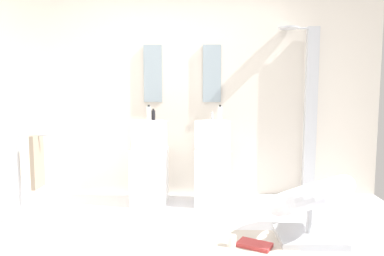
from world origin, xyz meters
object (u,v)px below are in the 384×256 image
pedestal_sink_right (212,162)px  soap_bottle_clear (149,113)px  lounge_chair (310,201)px  soap_bottle_black (153,115)px  pedestal_sink_left (149,162)px  soap_bottle_white (220,114)px  towel_rack (34,164)px  magazine_red (255,245)px  coffee_mug (232,241)px  shower_column (309,109)px

pedestal_sink_right → soap_bottle_clear: bearing=169.1°
lounge_chair → soap_bottle_black: soap_bottle_black is taller
pedestal_sink_left → soap_bottle_black: bearing=73.3°
pedestal_sink_left → soap_bottle_white: (0.80, -0.10, 0.56)m
towel_rack → soap_bottle_clear: size_ratio=5.44×
magazine_red → soap_bottle_black: size_ratio=2.11×
lounge_chair → coffee_mug: size_ratio=12.11×
shower_column → towel_rack: bearing=-158.0°
shower_column → magazine_red: 2.04m
towel_rack → soap_bottle_white: bearing=22.2°
towel_rack → soap_bottle_black: soap_bottle_black is taller
shower_column → soap_bottle_white: shower_column is taller
magazine_red → pedestal_sink_left: bearing=159.2°
shower_column → soap_bottle_clear: size_ratio=11.73×
soap_bottle_white → magazine_red: bearing=-77.2°
coffee_mug → pedestal_sink_right: bearing=96.8°
coffee_mug → soap_bottle_clear: (-0.88, 1.32, 0.98)m
lounge_chair → soap_bottle_clear: (-1.57, 1.14, 0.69)m
pedestal_sink_left → magazine_red: size_ratio=3.82×
soap_bottle_black → soap_bottle_white: soap_bottle_white is taller
shower_column → soap_bottle_white: 1.18m
lounge_chair → towel_rack: bearing=175.9°
pedestal_sink_left → lounge_chair: (1.55, -1.00, -0.13)m
pedestal_sink_right → lounge_chair: 1.31m
lounge_chair → coffee_mug: lounge_chair is taller
soap_bottle_black → soap_bottle_white: (0.77, -0.22, 0.03)m
pedestal_sink_right → pedestal_sink_left: bearing=180.0°
pedestal_sink_right → magazine_red: 1.32m
pedestal_sink_right → lounge_chair: bearing=-50.2°
shower_column → lounge_chair: 1.56m
lounge_chair → soap_bottle_clear: soap_bottle_clear is taller
pedestal_sink_left → towel_rack: bearing=-139.6°
shower_column → towel_rack: size_ratio=2.16×
soap_bottle_black → pedestal_sink_left: bearing=-106.7°
magazine_red → soap_bottle_clear: soap_bottle_clear is taller
soap_bottle_white → coffee_mug: bearing=-86.9°
pedestal_sink_right → magazine_red: bearing=-74.5°
lounge_chair → soap_bottle_white: 1.36m
shower_column → lounge_chair: shower_column is taller
pedestal_sink_left → towel_rack: size_ratio=1.11×
soap_bottle_clear → towel_rack: bearing=-134.4°
shower_column → soap_bottle_clear: (-1.92, -0.19, -0.04)m
shower_column → soap_bottle_black: (-1.86, -0.21, -0.06)m
coffee_mug → soap_bottle_clear: soap_bottle_clear is taller
pedestal_sink_right → shower_column: bearing=16.0°
lounge_chair → magazine_red: bearing=-159.4°
pedestal_sink_left → shower_column: (1.90, 0.34, 0.60)m
pedestal_sink_right → coffee_mug: bearing=-83.2°
towel_rack → soap_bottle_black: 1.43m
lounge_chair → magazine_red: size_ratio=3.98×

